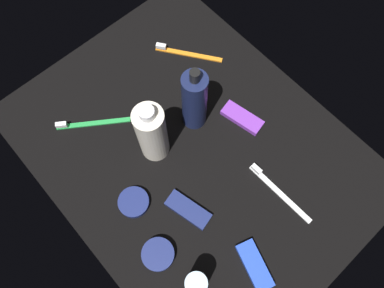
{
  "coord_description": "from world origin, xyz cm",
  "views": [
    {
      "loc": [
        -23.07,
        20.79,
        82.3
      ],
      "look_at": [
        0.0,
        0.0,
        3.0
      ],
      "focal_mm": 34.39,
      "sensor_mm": 36.0,
      "label": 1
    }
  ],
  "objects_px": {
    "lotion_bottle": "(194,101)",
    "snack_bar_navy": "(188,210)",
    "toothbrush_orange": "(185,53)",
    "snack_bar_blue": "(255,266)",
    "toothbrush_green": "(89,123)",
    "bodywash_bottle": "(152,133)",
    "snack_bar_purple": "(242,118)",
    "cream_tin_left": "(158,254)",
    "toothbrush_white": "(276,189)",
    "cream_tin_right": "(134,202)",
    "deodorant_stick": "(196,284)"
  },
  "relations": [
    {
      "from": "lotion_bottle",
      "to": "snack_bar_navy",
      "type": "bearing_deg",
      "value": 134.45
    },
    {
      "from": "toothbrush_orange",
      "to": "snack_bar_navy",
      "type": "height_order",
      "value": "toothbrush_orange"
    },
    {
      "from": "toothbrush_orange",
      "to": "snack_bar_blue",
      "type": "xyz_separation_m",
      "value": [
        -0.5,
        0.25,
        0.0
      ]
    },
    {
      "from": "toothbrush_green",
      "to": "snack_bar_navy",
      "type": "relative_size",
      "value": 1.48
    },
    {
      "from": "bodywash_bottle",
      "to": "snack_bar_purple",
      "type": "xyz_separation_m",
      "value": [
        -0.08,
        -0.21,
        -0.08
      ]
    },
    {
      "from": "toothbrush_orange",
      "to": "toothbrush_green",
      "type": "bearing_deg",
      "value": 89.43
    },
    {
      "from": "bodywash_bottle",
      "to": "cream_tin_left",
      "type": "distance_m",
      "value": 0.26
    },
    {
      "from": "toothbrush_white",
      "to": "snack_bar_purple",
      "type": "xyz_separation_m",
      "value": [
        0.18,
        -0.07,
        0.0
      ]
    },
    {
      "from": "toothbrush_white",
      "to": "cream_tin_left",
      "type": "relative_size",
      "value": 2.57
    },
    {
      "from": "toothbrush_white",
      "to": "snack_bar_navy",
      "type": "bearing_deg",
      "value": 61.06
    },
    {
      "from": "cream_tin_right",
      "to": "snack_bar_blue",
      "type": "bearing_deg",
      "value": -159.22
    },
    {
      "from": "snack_bar_purple",
      "to": "cream_tin_left",
      "type": "bearing_deg",
      "value": 94.76
    },
    {
      "from": "toothbrush_green",
      "to": "toothbrush_orange",
      "type": "xyz_separation_m",
      "value": [
        -0.0,
        -0.31,
        0.0
      ]
    },
    {
      "from": "bodywash_bottle",
      "to": "deodorant_stick",
      "type": "height_order",
      "value": "bodywash_bottle"
    },
    {
      "from": "snack_bar_purple",
      "to": "cream_tin_right",
      "type": "xyz_separation_m",
      "value": [
        0.01,
        0.33,
        0.0
      ]
    },
    {
      "from": "deodorant_stick",
      "to": "snack_bar_blue",
      "type": "distance_m",
      "value": 0.14
    },
    {
      "from": "lotion_bottle",
      "to": "snack_bar_navy",
      "type": "height_order",
      "value": "lotion_bottle"
    },
    {
      "from": "bodywash_bottle",
      "to": "deodorant_stick",
      "type": "distance_m",
      "value": 0.32
    },
    {
      "from": "toothbrush_orange",
      "to": "snack_bar_navy",
      "type": "bearing_deg",
      "value": 139.46
    },
    {
      "from": "snack_bar_purple",
      "to": "cream_tin_right",
      "type": "bearing_deg",
      "value": 75.51
    },
    {
      "from": "snack_bar_blue",
      "to": "deodorant_stick",
      "type": "bearing_deg",
      "value": 81.86
    },
    {
      "from": "snack_bar_blue",
      "to": "bodywash_bottle",
      "type": "bearing_deg",
      "value": 14.85
    },
    {
      "from": "deodorant_stick",
      "to": "toothbrush_orange",
      "type": "distance_m",
      "value": 0.57
    },
    {
      "from": "snack_bar_purple",
      "to": "deodorant_stick",
      "type": "bearing_deg",
      "value": 109.12
    },
    {
      "from": "toothbrush_orange",
      "to": "snack_bar_navy",
      "type": "distance_m",
      "value": 0.42
    },
    {
      "from": "lotion_bottle",
      "to": "snack_bar_navy",
      "type": "xyz_separation_m",
      "value": [
        -0.16,
        0.16,
        -0.09
      ]
    },
    {
      "from": "deodorant_stick",
      "to": "snack_bar_purple",
      "type": "xyz_separation_m",
      "value": [
        0.21,
        -0.34,
        -0.04
      ]
    },
    {
      "from": "toothbrush_white",
      "to": "cream_tin_right",
      "type": "height_order",
      "value": "toothbrush_white"
    },
    {
      "from": "toothbrush_green",
      "to": "cream_tin_right",
      "type": "relative_size",
      "value": 2.21
    },
    {
      "from": "cream_tin_left",
      "to": "lotion_bottle",
      "type": "bearing_deg",
      "value": -55.5
    },
    {
      "from": "toothbrush_white",
      "to": "toothbrush_green",
      "type": "xyz_separation_m",
      "value": [
        0.42,
        0.22,
        0.0
      ]
    },
    {
      "from": "lotion_bottle",
      "to": "snack_bar_blue",
      "type": "bearing_deg",
      "value": 158.12
    },
    {
      "from": "lotion_bottle",
      "to": "snack_bar_blue",
      "type": "relative_size",
      "value": 2.03
    },
    {
      "from": "toothbrush_white",
      "to": "snack_bar_navy",
      "type": "height_order",
      "value": "toothbrush_white"
    },
    {
      "from": "cream_tin_right",
      "to": "toothbrush_white",
      "type": "bearing_deg",
      "value": -126.75
    },
    {
      "from": "bodywash_bottle",
      "to": "toothbrush_white",
      "type": "height_order",
      "value": "bodywash_bottle"
    },
    {
      "from": "snack_bar_navy",
      "to": "toothbrush_green",
      "type": "bearing_deg",
      "value": -6.66
    },
    {
      "from": "cream_tin_left",
      "to": "cream_tin_right",
      "type": "height_order",
      "value": "cream_tin_left"
    },
    {
      "from": "bodywash_bottle",
      "to": "toothbrush_white",
      "type": "xyz_separation_m",
      "value": [
        -0.26,
        -0.14,
        -0.09
      ]
    },
    {
      "from": "deodorant_stick",
      "to": "snack_bar_navy",
      "type": "xyz_separation_m",
      "value": [
        0.13,
        -0.09,
        -0.04
      ]
    },
    {
      "from": "toothbrush_green",
      "to": "cream_tin_left",
      "type": "height_order",
      "value": "same"
    },
    {
      "from": "toothbrush_orange",
      "to": "cream_tin_left",
      "type": "xyz_separation_m",
      "value": [
        -0.35,
        0.38,
        0.0
      ]
    },
    {
      "from": "toothbrush_white",
      "to": "toothbrush_orange",
      "type": "xyz_separation_m",
      "value": [
        0.42,
        -0.09,
        0.0
      ]
    },
    {
      "from": "toothbrush_green",
      "to": "snack_bar_purple",
      "type": "height_order",
      "value": "toothbrush_green"
    },
    {
      "from": "bodywash_bottle",
      "to": "snack_bar_navy",
      "type": "distance_m",
      "value": 0.19
    },
    {
      "from": "lotion_bottle",
      "to": "deodorant_stick",
      "type": "xyz_separation_m",
      "value": [
        -0.29,
        0.25,
        -0.05
      ]
    },
    {
      "from": "snack_bar_blue",
      "to": "toothbrush_orange",
      "type": "bearing_deg",
      "value": -8.63
    },
    {
      "from": "toothbrush_white",
      "to": "snack_bar_navy",
      "type": "xyz_separation_m",
      "value": [
        0.1,
        0.18,
        0.0
      ]
    },
    {
      "from": "lotion_bottle",
      "to": "snack_bar_navy",
      "type": "distance_m",
      "value": 0.24
    },
    {
      "from": "lotion_bottle",
      "to": "cream_tin_right",
      "type": "bearing_deg",
      "value": 105.1
    }
  ]
}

